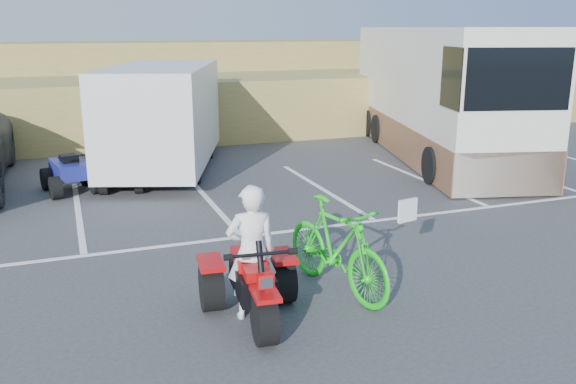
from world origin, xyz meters
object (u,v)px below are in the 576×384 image
object	(u,v)px
red_trike_atv	(255,321)
green_dirt_bike	(337,247)
rv_motorhome	(437,101)
quad_atv_green	(124,189)
rider	(251,252)
cargo_trailer	(163,114)
quad_atv_blue	(72,191)

from	to	relation	value
red_trike_atv	green_dirt_bike	distance (m)	1.58
rv_motorhome	quad_atv_green	size ratio (longest dim) A/B	7.97
red_trike_atv	quad_atv_green	size ratio (longest dim) A/B	1.33
rider	cargo_trailer	xyz separation A→B (m)	(0.36, 8.89, 0.58)
red_trike_atv	cargo_trailer	xyz separation A→B (m)	(0.37, 9.04, 1.47)
quad_atv_blue	red_trike_atv	bearing A→B (deg)	-86.48
green_dirt_bike	quad_atv_green	xyz separation A→B (m)	(-2.23, 6.90, -0.67)
rv_motorhome	quad_atv_blue	distance (m)	10.37
cargo_trailer	rv_motorhome	xyz separation A→B (m)	(7.82, -0.67, 0.09)
red_trike_atv	green_dirt_bike	bearing A→B (deg)	24.78
red_trike_atv	rider	distance (m)	0.90
red_trike_atv	cargo_trailer	size ratio (longest dim) A/B	0.27
cargo_trailer	quad_atv_green	bearing A→B (deg)	-107.42
rider	cargo_trailer	size ratio (longest dim) A/B	0.28
cargo_trailer	rv_motorhome	size ratio (longest dim) A/B	0.61
cargo_trailer	quad_atv_green	world-z (taller)	cargo_trailer
green_dirt_bike	quad_atv_green	bearing A→B (deg)	95.01
green_dirt_bike	cargo_trailer	size ratio (longest dim) A/B	0.36
quad_atv_blue	quad_atv_green	world-z (taller)	quad_atv_blue
green_dirt_bike	rv_motorhome	distance (m)	10.49
rider	rv_motorhome	bearing A→B (deg)	-129.12
rider	green_dirt_bike	distance (m)	1.39
green_dirt_bike	rv_motorhome	bearing A→B (deg)	36.26
red_trike_atv	rv_motorhome	xyz separation A→B (m)	(8.20, 8.37, 1.56)
red_trike_atv	cargo_trailer	bearing A→B (deg)	93.37
rider	green_dirt_bike	size ratio (longest dim) A/B	0.79
red_trike_atv	quad_atv_blue	bearing A→B (deg)	110.68
quad_atv_blue	quad_atv_green	size ratio (longest dim) A/B	1.13
red_trike_atv	cargo_trailer	world-z (taller)	cargo_trailer
red_trike_atv	quad_atv_blue	size ratio (longest dim) A/B	1.18
rider	green_dirt_bike	world-z (taller)	rider
red_trike_atv	quad_atv_green	world-z (taller)	red_trike_atv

